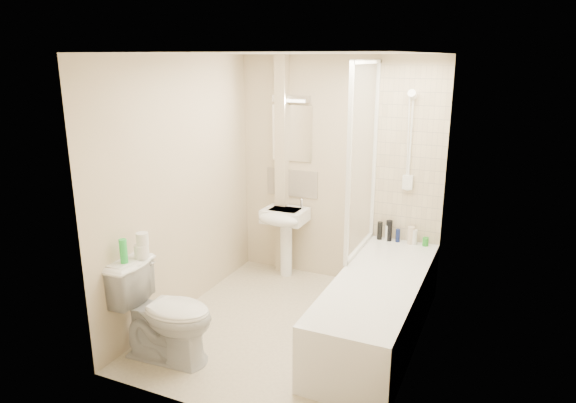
% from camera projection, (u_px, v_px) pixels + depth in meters
% --- Properties ---
extents(floor, '(2.50, 2.50, 0.00)m').
position_uv_depth(floor, '(289.00, 329.00, 4.65)').
color(floor, beige).
rests_on(floor, ground).
extents(wall_back, '(2.20, 0.02, 2.40)m').
position_uv_depth(wall_back, '(337.00, 172.00, 5.42)').
color(wall_back, beige).
rests_on(wall_back, ground).
extents(wall_left, '(0.02, 2.50, 2.40)m').
position_uv_depth(wall_left, '(181.00, 188.00, 4.75)').
color(wall_left, beige).
rests_on(wall_left, ground).
extents(wall_right, '(0.02, 2.50, 2.40)m').
position_uv_depth(wall_right, '(422.00, 217.00, 3.89)').
color(wall_right, beige).
rests_on(wall_right, ground).
extents(ceiling, '(2.20, 2.50, 0.02)m').
position_uv_depth(ceiling, '(290.00, 53.00, 3.99)').
color(ceiling, white).
rests_on(ceiling, wall_back).
extents(tile_back, '(0.70, 0.01, 1.75)m').
position_uv_depth(tile_back, '(410.00, 157.00, 5.05)').
color(tile_back, beige).
rests_on(tile_back, wall_back).
extents(tile_right, '(0.01, 2.10, 1.75)m').
position_uv_depth(tile_right, '(427.00, 183.00, 4.01)').
color(tile_right, beige).
rests_on(tile_right, wall_right).
extents(pipe_boxing, '(0.12, 0.12, 2.40)m').
position_uv_depth(pipe_boxing, '(282.00, 168.00, 5.61)').
color(pipe_boxing, beige).
rests_on(pipe_boxing, ground).
extents(splashback, '(0.60, 0.02, 0.30)m').
position_uv_depth(splashback, '(292.00, 183.00, 5.66)').
color(splashback, beige).
rests_on(splashback, wall_back).
extents(mirror, '(0.46, 0.01, 0.60)m').
position_uv_depth(mirror, '(292.00, 133.00, 5.51)').
color(mirror, white).
rests_on(mirror, wall_back).
extents(strip_light, '(0.42, 0.07, 0.07)m').
position_uv_depth(strip_light, '(291.00, 99.00, 5.39)').
color(strip_light, silver).
rests_on(strip_light, wall_back).
extents(bathtub, '(0.70, 2.10, 0.55)m').
position_uv_depth(bathtub, '(378.00, 306.00, 4.45)').
color(bathtub, white).
rests_on(bathtub, ground).
extents(shower_screen, '(0.04, 0.92, 1.80)m').
position_uv_depth(shower_screen, '(363.00, 159.00, 4.80)').
color(shower_screen, white).
rests_on(shower_screen, bathtub).
extents(shower_fixture, '(0.10, 0.16, 0.99)m').
position_uv_depth(shower_fixture, '(410.00, 145.00, 4.98)').
color(shower_fixture, white).
rests_on(shower_fixture, wall_back).
extents(pedestal_sink, '(0.46, 0.45, 0.89)m').
position_uv_depth(pedestal_sink, '(284.00, 224.00, 5.57)').
color(pedestal_sink, white).
rests_on(pedestal_sink, ground).
extents(bottle_black_a, '(0.05, 0.05, 0.19)m').
position_uv_depth(bottle_black_a, '(380.00, 231.00, 5.29)').
color(bottle_black_a, black).
rests_on(bottle_black_a, bathtub).
extents(bottle_white_a, '(0.06, 0.06, 0.16)m').
position_uv_depth(bottle_white_a, '(388.00, 233.00, 5.26)').
color(bottle_white_a, silver).
rests_on(bottle_white_a, bathtub).
extents(bottle_black_b, '(0.06, 0.06, 0.22)m').
position_uv_depth(bottle_black_b, '(389.00, 231.00, 5.25)').
color(bottle_black_b, black).
rests_on(bottle_black_b, bathtub).
extents(bottle_blue, '(0.04, 0.04, 0.14)m').
position_uv_depth(bottle_blue, '(398.00, 235.00, 5.22)').
color(bottle_blue, '#121E52').
rests_on(bottle_blue, bathtub).
extents(bottle_cream, '(0.07, 0.07, 0.18)m').
position_uv_depth(bottle_cream, '(411.00, 235.00, 5.17)').
color(bottle_cream, beige).
rests_on(bottle_cream, bathtub).
extents(bottle_white_b, '(0.06, 0.06, 0.15)m').
position_uv_depth(bottle_white_b, '(414.00, 237.00, 5.16)').
color(bottle_white_b, white).
rests_on(bottle_white_b, bathtub).
extents(bottle_green, '(0.06, 0.06, 0.09)m').
position_uv_depth(bottle_green, '(425.00, 242.00, 5.12)').
color(bottle_green, green).
rests_on(bottle_green, bathtub).
extents(toilet, '(0.55, 0.85, 0.82)m').
position_uv_depth(toilet, '(165.00, 312.00, 4.09)').
color(toilet, white).
rests_on(toilet, ground).
extents(toilet_roll_lower, '(0.12, 0.12, 0.11)m').
position_uv_depth(toilet_roll_lower, '(142.00, 251.00, 4.12)').
color(toilet_roll_lower, white).
rests_on(toilet_roll_lower, toilet).
extents(toilet_roll_upper, '(0.10, 0.10, 0.10)m').
position_uv_depth(toilet_roll_upper, '(142.00, 239.00, 4.10)').
color(toilet_roll_upper, white).
rests_on(toilet_roll_upper, toilet_roll_lower).
extents(green_bottle, '(0.06, 0.06, 0.19)m').
position_uv_depth(green_bottle, '(123.00, 251.00, 3.99)').
color(green_bottle, green).
rests_on(green_bottle, toilet).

